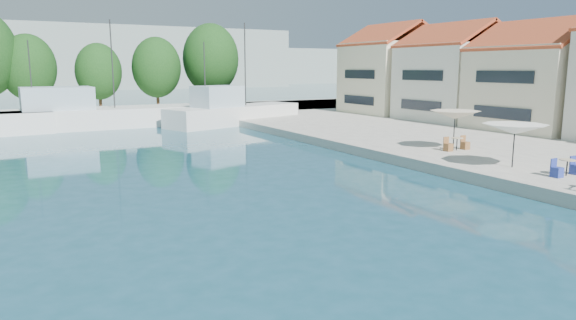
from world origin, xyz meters
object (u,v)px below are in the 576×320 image
trawler_03 (87,117)px  umbrella_cream (455,115)px  trawler_04 (232,113)px  umbrella_white (515,129)px

trawler_03 → umbrella_cream: 32.71m
trawler_04 → trawler_03: bearing=146.1°
trawler_03 → trawler_04: (12.86, -3.36, 0.00)m
trawler_03 → umbrella_cream: (17.09, -27.85, 1.63)m
trawler_04 → umbrella_cream: (4.22, -24.49, 1.63)m
trawler_03 → umbrella_white: trawler_03 is taller
trawler_04 → umbrella_white: bearing=-104.4°
trawler_04 → umbrella_cream: trawler_04 is taller
trawler_04 → umbrella_white: 30.12m
umbrella_cream → umbrella_white: bearing=-107.2°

